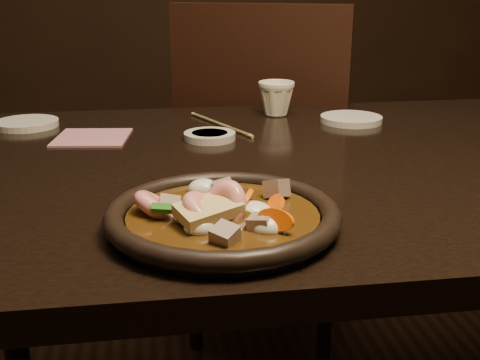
{
  "coord_description": "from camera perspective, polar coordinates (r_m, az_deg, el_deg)",
  "views": [
    {
      "loc": [
        -0.37,
        -0.96,
        1.04
      ],
      "look_at": [
        -0.26,
        -0.25,
        0.8
      ],
      "focal_mm": 45.0,
      "sensor_mm": 36.0,
      "label": 1
    }
  ],
  "objects": [
    {
      "name": "table",
      "position": [
        1.09,
        11.61,
        -1.5
      ],
      "size": [
        1.6,
        0.9,
        0.75
      ],
      "color": "black",
      "rests_on": "floor"
    },
    {
      "name": "chair",
      "position": [
        1.68,
        2.78,
        1.03
      ],
      "size": [
        0.62,
        0.62,
        0.99
      ],
      "rotation": [
        0.0,
        0.0,
        2.72
      ],
      "color": "black",
      "rests_on": "floor"
    },
    {
      "name": "plate",
      "position": [
        0.73,
        -1.62,
        -3.54
      ],
      "size": [
        0.29,
        0.29,
        0.03
      ],
      "color": "black",
      "rests_on": "table"
    },
    {
      "name": "stirfry",
      "position": [
        0.73,
        -1.81,
        -3.17
      ],
      "size": [
        0.21,
        0.2,
        0.07
      ],
      "color": "#38220A",
      "rests_on": "plate"
    },
    {
      "name": "soy_dish",
      "position": [
        1.15,
        -2.89,
        4.19
      ],
      "size": [
        0.1,
        0.1,
        0.01
      ],
      "primitive_type": "cylinder",
      "color": "silver",
      "rests_on": "table"
    },
    {
      "name": "saucer_left",
      "position": [
        1.32,
        -19.58,
        5.07
      ],
      "size": [
        0.13,
        0.13,
        0.01
      ],
      "primitive_type": "cylinder",
      "color": "silver",
      "rests_on": "table"
    },
    {
      "name": "saucer_right",
      "position": [
        1.31,
        10.5,
        5.7
      ],
      "size": [
        0.13,
        0.13,
        0.01
      ],
      "primitive_type": "cylinder",
      "color": "silver",
      "rests_on": "table"
    },
    {
      "name": "tea_cup",
      "position": [
        1.35,
        3.45,
        7.84
      ],
      "size": [
        0.1,
        0.1,
        0.08
      ],
      "primitive_type": "imported",
      "rotation": [
        0.0,
        0.0,
        0.3
      ],
      "color": "white",
      "rests_on": "table"
    },
    {
      "name": "chopsticks",
      "position": [
        1.25,
        -1.89,
        5.31
      ],
      "size": [
        0.11,
        0.23,
        0.01
      ],
      "rotation": [
        0.0,
        0.0,
        0.41
      ],
      "color": "tan",
      "rests_on": "table"
    },
    {
      "name": "napkin",
      "position": [
        1.19,
        -13.83,
        3.94
      ],
      "size": [
        0.15,
        0.15,
        0.0
      ],
      "primitive_type": "cube",
      "rotation": [
        0.0,
        0.0,
        -0.13
      ],
      "color": "#A66673",
      "rests_on": "table"
    }
  ]
}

